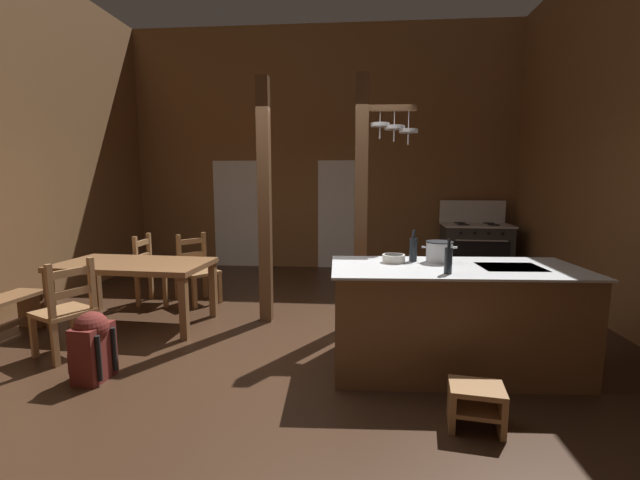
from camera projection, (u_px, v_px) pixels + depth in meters
name	position (u px, v px, depth m)	size (l,w,h in m)	color
ground_plane	(287.00, 357.00, 4.17)	(7.93, 9.05, 0.10)	#382316
wall_back	(322.00, 150.00, 7.99)	(7.93, 0.14, 4.49)	brown
glazed_door_back_left	(239.00, 214.00, 8.22)	(1.00, 0.01, 2.05)	white
glazed_panel_back_right	(340.00, 215.00, 8.06)	(0.84, 0.01, 2.05)	white
kitchen_island	(453.00, 318.00, 3.75)	(2.20, 1.06, 0.94)	brown
stove_range	(475.00, 250.00, 7.35)	(1.17, 0.86, 1.32)	#323232
support_post_with_pot_rack	(365.00, 193.00, 4.76)	(0.69, 0.23, 2.84)	brown
support_post_center	(265.00, 203.00, 4.92)	(0.14, 0.14, 2.84)	brown
step_stool	(476.00, 403.00, 2.88)	(0.40, 0.33, 0.30)	#9E7044
dining_table	(134.00, 270.00, 4.91)	(1.75, 1.00, 0.74)	brown
ladderback_chair_near_window	(153.00, 271.00, 5.78)	(0.44, 0.44, 0.95)	#9E7044
ladderback_chair_by_post	(66.00, 311.00, 4.02)	(0.59, 0.59, 0.95)	#9E7044
ladderback_chair_at_table_end	(198.00, 270.00, 5.82)	(0.62, 0.62, 0.95)	#9E7044
backpack	(93.00, 344.00, 3.56)	(0.33, 0.34, 0.60)	maroon
stockpot_on_counter	(439.00, 252.00, 3.87)	(0.32, 0.25, 0.19)	silver
mixing_bowl_on_counter	(394.00, 258.00, 3.86)	(0.21, 0.21, 0.07)	silver
bottle_tall_on_counter	(448.00, 260.00, 3.38)	(0.06, 0.06, 0.28)	#1E2328
bottle_short_on_counter	(413.00, 249.00, 3.90)	(0.07, 0.07, 0.29)	#1E2328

